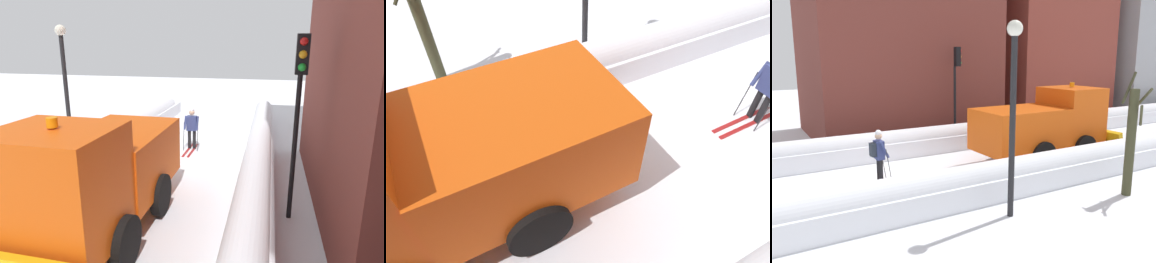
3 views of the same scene
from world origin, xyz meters
TOP-DOWN VIEW (x-y plane):
  - ground_plane at (0.00, 10.00)m, footprint 80.00×80.00m
  - snowbank_left at (-2.96, 10.00)m, footprint 1.10×36.00m
  - snowbank_right at (2.96, 10.00)m, footprint 1.10×36.00m
  - building_concrete_far at (-8.34, 23.38)m, footprint 8.15×9.91m
  - plow_truck at (0.53, 6.17)m, footprint 3.20×5.98m
  - skier at (-0.11, -0.60)m, footprint 0.62×1.80m
  - traffic_light_pole at (-3.91, 4.55)m, footprint 0.28×0.42m
  - street_lamp at (4.33, 1.49)m, footprint 0.40×0.40m
  - bare_tree_near at (4.90, 5.54)m, footprint 0.80×0.82m

SIDE VIEW (x-z plane):
  - ground_plane at x=0.00m, z-range 0.00..0.00m
  - snowbank_right at x=2.96m, z-range -0.05..1.08m
  - snowbank_left at x=-2.96m, z-range -0.05..1.10m
  - skier at x=-0.11m, z-range 0.10..1.91m
  - plow_truck at x=0.53m, z-range -0.08..3.04m
  - bare_tree_near at x=4.90m, z-range -0.15..3.59m
  - street_lamp at x=4.33m, z-range 0.69..5.74m
  - traffic_light_pole at x=-3.91m, z-range 0.92..5.52m
  - building_concrete_far at x=-8.34m, z-range 0.00..11.43m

